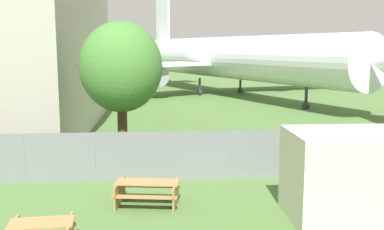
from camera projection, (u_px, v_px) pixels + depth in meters
The scene contains 5 objects.
perimeter_fence at pixel (231, 155), 16.94m from camera, with size 56.07×0.07×1.85m.
airplane at pixel (227, 58), 45.95m from camera, with size 34.56×42.38×12.29m.
portable_cabin at pixel (371, 175), 12.98m from camera, with size 4.77×2.54×2.57m.
picnic_bench_open_grass at pixel (147, 190), 14.15m from camera, with size 2.17×1.67×0.76m.
tree_left_of_cabin at pixel (121, 68), 17.59m from camera, with size 3.24×3.24×5.96m.
Camera 1 is at (-2.75, -5.72, 4.94)m, focal length 42.00 mm.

